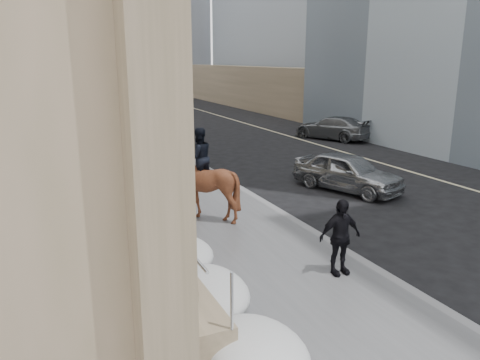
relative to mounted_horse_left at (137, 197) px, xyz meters
name	(u,v)px	position (x,y,z in m)	size (l,w,h in m)	color
ground	(275,298)	(1.87, -4.04, -1.27)	(140.00, 140.00, 0.00)	black
sidewalk	(154,181)	(1.87, 5.96, -1.21)	(5.00, 80.00, 0.12)	#4D4E50
curb	(217,174)	(4.49, 5.96, -1.21)	(0.24, 80.00, 0.12)	slate
lane_line	(369,160)	(12.37, 5.96, -1.27)	(0.15, 70.00, 0.01)	#BFB78C
far_podium	(450,113)	(17.37, 5.96, 0.73)	(2.00, 80.00, 4.00)	#76674C
bg_building_far	(7,21)	(-4.13, 67.96, 8.73)	(24.00, 12.00, 20.00)	gray
streetlight_mid	(187,61)	(4.61, 9.96, 3.31)	(1.71, 0.24, 8.00)	#2D2D30
streetlight_far	(114,60)	(4.61, 29.96, 3.31)	(1.71, 0.24, 8.00)	#2D2D30
traffic_signal	(137,70)	(3.95, 17.96, 2.73)	(4.10, 0.22, 6.00)	#2D2D30
snow_bank	(126,186)	(0.45, 4.07, -0.80)	(1.70, 18.10, 0.76)	#BABCC1
mounted_horse_left	(137,197)	(0.00, 0.00, 0.00)	(1.97, 2.86, 2.76)	#492716
mounted_horse_right	(201,182)	(2.02, 0.81, -0.02)	(1.85, 2.04, 2.69)	#502817
pedestrian	(340,237)	(3.56, -3.82, -0.30)	(1.00, 0.42, 1.70)	black
car_silver	(347,172)	(8.07, 1.96, -0.57)	(1.66, 4.12, 1.40)	#919498
car_grey	(333,128)	(14.19, 11.65, -0.59)	(1.92, 4.73, 1.37)	#5A5E61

